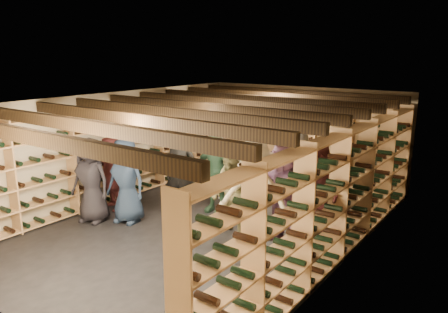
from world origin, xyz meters
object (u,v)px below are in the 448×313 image
at_px(person_8, 316,197).
at_px(person_5, 112,172).
at_px(person_3, 254,196).
at_px(person_7, 297,181).
at_px(crate_stack_left, 240,187).
at_px(crate_loose, 312,216).
at_px(person_9, 217,159).
at_px(person_0, 91,180).
at_px(person_10, 215,172).
at_px(person_1, 180,172).
at_px(person_2, 231,192).
at_px(person_11, 285,192).
at_px(crate_stack_right, 293,200).
at_px(person_6, 126,181).

bearing_deg(person_8, person_5, -152.14).
relative_size(person_3, person_7, 1.00).
xyz_separation_m(crate_stack_left, crate_loose, (1.78, -0.07, -0.25)).
height_order(person_3, person_9, person_3).
bearing_deg(crate_stack_left, crate_loose, -2.31).
relative_size(person_0, person_7, 0.89).
bearing_deg(person_10, person_1, -137.11).
relative_size(crate_stack_left, person_8, 0.36).
relative_size(person_0, person_5, 1.06).
bearing_deg(crate_loose, person_2, -117.87).
xyz_separation_m(person_9, person_11, (2.42, -1.30, 0.04)).
relative_size(crate_stack_left, person_2, 0.40).
distance_m(crate_stack_right, person_5, 3.84).
bearing_deg(crate_stack_left, person_7, -21.95).
bearing_deg(person_3, person_2, 142.09).
xyz_separation_m(crate_stack_left, person_3, (1.53, -1.88, 0.60)).
distance_m(crate_stack_right, person_2, 1.74).
xyz_separation_m(person_8, person_9, (-2.97, 1.25, -0.04)).
bearing_deg(crate_stack_right, person_7, -59.95).
bearing_deg(person_1, person_8, -21.75).
height_order(crate_stack_right, crate_loose, crate_stack_right).
xyz_separation_m(crate_stack_right, person_2, (-0.42, -1.61, 0.51)).
xyz_separation_m(person_6, person_8, (3.52, 0.96, 0.11)).
relative_size(crate_loose, person_7, 0.26).
bearing_deg(person_3, crate_loose, 62.89).
bearing_deg(person_7, person_5, -137.63).
distance_m(crate_stack_right, person_10, 1.70).
distance_m(person_6, person_7, 3.26).
bearing_deg(person_0, person_5, 96.09).
bearing_deg(crate_stack_right, crate_loose, 0.00).
distance_m(crate_loose, person_1, 2.79).
height_order(crate_stack_right, person_7, person_7).
xyz_separation_m(person_1, person_3, (2.09, -0.54, 0.05)).
xyz_separation_m(person_6, person_7, (2.85, 1.59, 0.11)).
xyz_separation_m(person_6, person_10, (1.06, 1.45, 0.02)).
xyz_separation_m(person_8, person_10, (-2.46, 0.49, -0.09)).
relative_size(person_6, person_9, 0.93).
xyz_separation_m(crate_loose, person_3, (-0.25, -1.81, 0.86)).
bearing_deg(person_8, person_9, 177.01).
height_order(person_5, person_6, person_6).
height_order(person_6, person_7, person_7).
bearing_deg(person_8, crate_loose, 135.72).
xyz_separation_m(person_0, person_5, (-0.26, 0.73, -0.05)).
relative_size(person_2, person_9, 0.93).
bearing_deg(person_7, person_10, -151.86).
relative_size(person_9, person_11, 0.96).
bearing_deg(person_8, person_2, -146.37).
bearing_deg(person_7, person_6, -127.09).
xyz_separation_m(crate_stack_left, person_8, (2.39, -1.32, 0.61)).
relative_size(crate_stack_left, person_0, 0.40).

